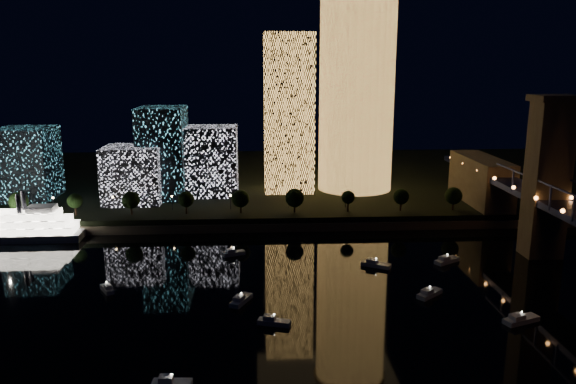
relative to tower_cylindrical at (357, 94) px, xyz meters
name	(u,v)px	position (x,y,z in m)	size (l,w,h in m)	color
ground	(366,335)	(-19.18, -127.84, -46.56)	(520.00, 520.00, 0.00)	black
far_bank	(305,180)	(-19.18, 32.16, -44.06)	(420.00, 160.00, 5.00)	black
seawall	(323,225)	(-19.18, -45.84, -45.06)	(420.00, 6.00, 3.00)	#6B5E4C
tower_cylindrical	(357,94)	(0.00, 0.00, 0.00)	(34.00, 34.00, 82.86)	#FFB251
tower_rectangular	(289,113)	(-29.23, -0.52, -8.24)	(20.94, 20.94, 66.64)	#FFB251
midrise_blocks	(135,161)	(-92.97, -11.20, -26.52)	(95.42, 32.40, 36.99)	white
motorboats	(328,301)	(-25.62, -110.82, -45.74)	(108.64, 89.23, 2.78)	silver
esplanade_trees	(235,199)	(-51.18, -39.84, -36.08)	(166.70, 6.99, 9.00)	black
street_lamps	(231,199)	(-53.18, -33.84, -37.53)	(132.70, 0.70, 5.65)	black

